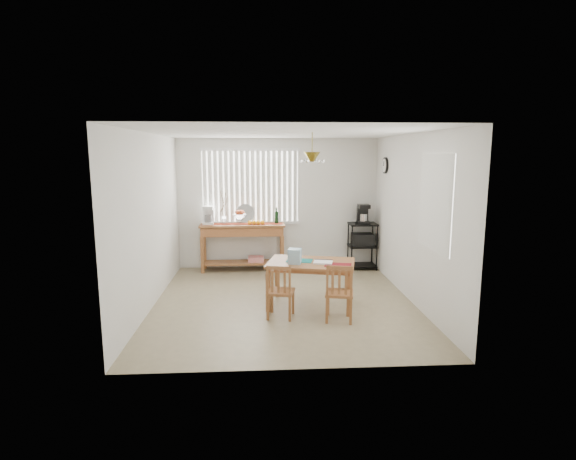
{
  "coord_description": "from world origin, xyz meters",
  "views": [
    {
      "loc": [
        -0.35,
        -6.75,
        2.29
      ],
      "look_at": [
        0.1,
        0.55,
        1.05
      ],
      "focal_mm": 28.0,
      "sensor_mm": 36.0,
      "label": 1
    }
  ],
  "objects": [
    {
      "name": "wire_cart",
      "position": [
        1.69,
        1.99,
        0.56
      ],
      "size": [
        0.54,
        0.44,
        0.93
      ],
      "color": "black",
      "rests_on": "ground"
    },
    {
      "name": "ground",
      "position": [
        0.0,
        0.0,
        -0.01
      ],
      "size": [
        4.0,
        4.5,
        0.01
      ],
      "primitive_type": "cube",
      "color": "#998A68"
    },
    {
      "name": "sideboard_items",
      "position": [
        -0.96,
        2.01,
        1.08
      ],
      "size": [
        1.58,
        0.39,
        0.71
      ],
      "color": "maroon",
      "rests_on": "sideboard"
    },
    {
      "name": "room_shell",
      "position": [
        0.0,
        0.02,
        1.69
      ],
      "size": [
        4.2,
        4.7,
        2.7
      ],
      "color": "white",
      "rests_on": "ground"
    },
    {
      "name": "table_items",
      "position": [
        0.26,
        -0.29,
        0.77
      ],
      "size": [
        0.98,
        0.67,
        0.22
      ],
      "color": "#13706D",
      "rests_on": "dining_table"
    },
    {
      "name": "dining_table",
      "position": [
        0.4,
        -0.21,
        0.61
      ],
      "size": [
        1.44,
        1.09,
        0.69
      ],
      "color": "#9A5F34",
      "rests_on": "ground"
    },
    {
      "name": "chair_left",
      "position": [
        -0.09,
        -0.69,
        0.39
      ],
      "size": [
        0.43,
        0.43,
        0.79
      ],
      "color": "#9A5F34",
      "rests_on": "ground"
    },
    {
      "name": "cart_items",
      "position": [
        1.69,
        2.0,
        1.1
      ],
      "size": [
        0.22,
        0.26,
        0.38
      ],
      "color": "black",
      "rests_on": "wire_cart"
    },
    {
      "name": "chair_right",
      "position": [
        0.72,
        -0.86,
        0.4
      ],
      "size": [
        0.45,
        0.45,
        0.82
      ],
      "color": "#9A5F34",
      "rests_on": "ground"
    },
    {
      "name": "sideboard",
      "position": [
        -0.7,
        2.0,
        0.7
      ],
      "size": [
        1.66,
        0.47,
        0.93
      ],
      "color": "#9A5F34",
      "rests_on": "ground"
    }
  ]
}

